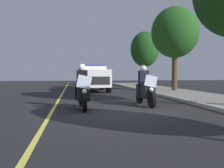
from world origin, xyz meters
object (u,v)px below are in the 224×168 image
at_px(police_motorcycle_lead_left, 83,91).
at_px(tree_behind_suv, 145,49).
at_px(police_motorcycle_lead_right, 145,89).
at_px(tree_far_back, 175,33).
at_px(police_suv, 93,77).

height_order(police_motorcycle_lead_left, tree_behind_suv, tree_behind_suv).
distance_m(police_motorcycle_lead_right, tree_behind_suv, 16.11).
height_order(tree_far_back, tree_behind_suv, tree_far_back).
relative_size(police_motorcycle_lead_left, police_suv, 0.43).
bearing_deg(tree_behind_suv, police_suv, -43.34).
bearing_deg(police_motorcycle_lead_left, police_suv, 172.84).
bearing_deg(police_motorcycle_lead_right, tree_far_back, 148.25).
bearing_deg(police_motorcycle_lead_left, tree_far_back, 137.99).
xyz_separation_m(police_motorcycle_lead_left, tree_behind_suv, (-15.73, 7.23, 3.27)).
bearing_deg(tree_behind_suv, police_motorcycle_lead_right, -16.84).
bearing_deg(police_motorcycle_lead_right, police_suv, -170.27).
xyz_separation_m(police_motorcycle_lead_right, tree_behind_suv, (-15.10, 4.57, 3.27)).
xyz_separation_m(police_motorcycle_lead_left, tree_far_back, (-8.03, 7.23, 3.74)).
distance_m(police_suv, tree_far_back, 7.06).
distance_m(tree_far_back, tree_behind_suv, 7.72).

